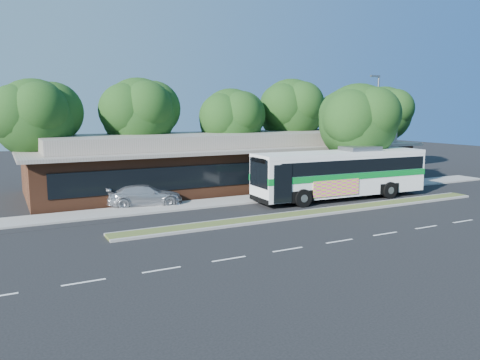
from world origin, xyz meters
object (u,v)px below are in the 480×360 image
(lamp_post, at_px, (376,128))
(sedan, at_px, (145,195))
(transit_bus, at_px, (342,170))
(sidewalk_tree, at_px, (361,121))

(lamp_post, distance_m, sedan, 19.11)
(lamp_post, bearing_deg, transit_bus, -157.19)
(sedan, bearing_deg, transit_bus, -95.14)
(sedan, bearing_deg, sidewalk_tree, -83.23)
(lamp_post, distance_m, sidewalk_tree, 1.50)
(transit_bus, xyz_separation_m, sedan, (-13.32, 4.00, -1.36))
(lamp_post, relative_size, sidewalk_tree, 1.08)
(sedan, distance_m, sidewalk_tree, 17.96)
(transit_bus, xyz_separation_m, sidewalk_tree, (3.92, 2.55, 3.44))
(lamp_post, bearing_deg, sidewalk_tree, 165.30)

